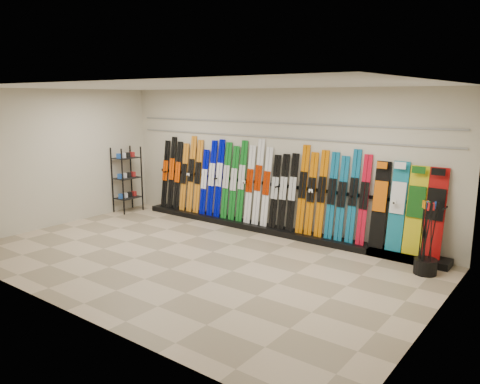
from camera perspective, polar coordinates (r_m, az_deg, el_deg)
The scene contains 13 objects.
floor at distance 8.38m, azimuth -5.81°, elevation -8.25°, with size 8.00×8.00×0.00m, color gray.
back_wall at distance 9.95m, azimuth 3.84°, elevation 3.84°, with size 8.00×8.00×0.00m, color beige.
left_wall at distance 11.09m, azimuth -21.37°, elevation 3.86°, with size 5.00×5.00×0.00m, color beige.
right_wall at distance 6.07m, azimuth 22.86°, elevation -1.99°, with size 5.00×5.00×0.00m, color beige.
ceiling at distance 7.89m, azimuth -6.26°, elevation 12.73°, with size 8.00×8.00×0.00m, color silver.
ski_rack_base at distance 9.95m, azimuth 4.12°, elevation -4.65°, with size 8.00×0.40×0.12m, color black.
skis at distance 10.17m, azimuth 1.18°, elevation 0.94°, with size 5.38×0.27×1.82m.
snowboards at distance 8.69m, azimuth 19.77°, elevation -1.95°, with size 1.26×0.25×1.60m.
accessory_rack at distance 11.97m, azimuth -13.59°, elevation 1.49°, with size 0.40×0.60×1.62m, color black.
pole_bin at distance 8.25m, azimuth 21.65°, elevation -8.43°, with size 0.37×0.37×0.25m, color black.
ski_poles at distance 8.11m, azimuth 21.69°, elevation -5.17°, with size 0.25×0.26×1.18m.
slatwall_rail_0 at distance 9.88m, azimuth 3.82°, elevation 6.70°, with size 7.60×0.02×0.03m, color gray.
slatwall_rail_1 at distance 9.86m, azimuth 3.84°, elevation 8.44°, with size 7.60×0.02×0.03m, color gray.
Camera 1 is at (5.39, -5.76, 2.82)m, focal length 35.00 mm.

